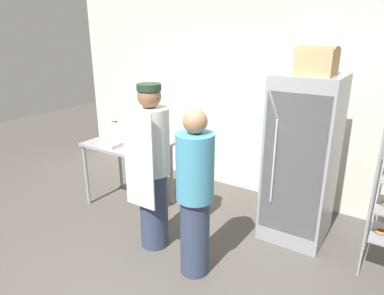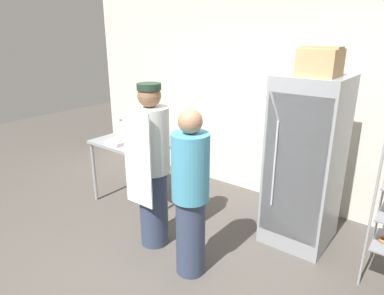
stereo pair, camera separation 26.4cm
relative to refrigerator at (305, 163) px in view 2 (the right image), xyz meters
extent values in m
plane|color=#4C4742|center=(-0.88, -1.56, -0.92)|extent=(14.00, 14.00, 0.00)
cube|color=silver|center=(-0.88, 0.84, 0.59)|extent=(6.40, 0.12, 3.01)
cube|color=gray|center=(0.00, 0.01, 0.00)|extent=(0.67, 0.69, 1.84)
cube|color=gray|center=(0.00, -0.33, 0.02)|extent=(0.62, 0.02, 1.51)
cylinder|color=silver|center=(-0.18, -0.36, 0.05)|extent=(0.02, 0.02, 0.90)
cylinder|color=#93969B|center=(0.75, -0.39, -0.07)|extent=(0.02, 0.02, 1.69)
cylinder|color=#93969B|center=(0.75, 0.10, -0.07)|extent=(0.02, 0.02, 1.69)
torus|color=#AD6B38|center=(0.86, -0.14, -0.52)|extent=(0.11, 0.11, 0.03)
cube|color=gray|center=(-2.10, -0.50, -0.07)|extent=(1.02, 0.71, 0.04)
cylinder|color=gray|center=(-2.57, -0.81, -0.50)|extent=(0.04, 0.04, 0.83)
cylinder|color=gray|center=(-1.63, -0.81, -0.50)|extent=(0.04, 0.04, 0.83)
cylinder|color=gray|center=(-2.57, -0.18, -0.50)|extent=(0.04, 0.04, 0.83)
cylinder|color=gray|center=(-1.63, -0.18, -0.50)|extent=(0.04, 0.04, 0.83)
cube|color=silver|center=(-2.17, -0.70, -0.02)|extent=(0.24, 0.23, 0.05)
cube|color=silver|center=(-2.17, -0.58, 0.11)|extent=(0.24, 0.01, 0.23)
torus|color=beige|center=(-2.23, -0.74, 0.01)|extent=(0.07, 0.07, 0.02)
torus|color=beige|center=(-2.17, -0.74, 0.01)|extent=(0.07, 0.07, 0.02)
torus|color=beige|center=(-2.11, -0.74, 0.01)|extent=(0.07, 0.07, 0.02)
torus|color=beige|center=(-2.23, -0.66, 0.01)|extent=(0.07, 0.07, 0.02)
torus|color=beige|center=(-2.17, -0.66, 0.01)|extent=(0.07, 0.07, 0.02)
torus|color=beige|center=(-2.11, -0.66, 0.01)|extent=(0.07, 0.07, 0.02)
cylinder|color=#99999E|center=(-2.31, -0.49, -0.01)|extent=(0.12, 0.12, 0.08)
cylinder|color=#B2BCC1|center=(-2.31, -0.49, 0.11)|extent=(0.09, 0.09, 0.15)
cylinder|color=black|center=(-2.31, -0.49, 0.19)|extent=(0.09, 0.09, 0.02)
cube|color=silver|center=(-1.93, -0.32, -0.03)|extent=(0.30, 0.23, 0.04)
cube|color=#B72D2D|center=(-1.93, -0.32, 0.02)|extent=(0.30, 0.24, 0.04)
cube|color=#2D5193|center=(-1.93, -0.32, 0.06)|extent=(0.29, 0.23, 0.04)
cube|color=tan|center=(0.06, -0.09, 1.04)|extent=(0.35, 0.35, 0.25)
cube|color=#A58057|center=(0.06, -0.09, 1.18)|extent=(0.36, 0.18, 0.02)
cylinder|color=#333D56|center=(-1.23, -1.05, -0.49)|extent=(0.30, 0.30, 0.86)
cylinder|color=beige|center=(-1.23, -1.05, 0.28)|extent=(0.37, 0.37, 0.68)
sphere|color=brown|center=(-1.23, -1.05, 0.73)|extent=(0.23, 0.23, 0.23)
cube|color=white|center=(-1.23, -1.24, 0.13)|extent=(0.36, 0.02, 0.98)
cylinder|color=#1E3323|center=(-1.23, -1.05, 0.82)|extent=(0.24, 0.24, 0.06)
cylinder|color=#333D56|center=(-0.61, -1.19, -0.53)|extent=(0.28, 0.28, 0.79)
cylinder|color=teal|center=(-0.61, -1.19, 0.18)|extent=(0.34, 0.34, 0.62)
sphere|color=#9E7051|center=(-0.61, -1.19, 0.60)|extent=(0.21, 0.21, 0.21)
camera|label=1|loc=(0.90, -3.55, 1.33)|focal=32.00mm
camera|label=2|loc=(1.11, -3.40, 1.33)|focal=32.00mm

